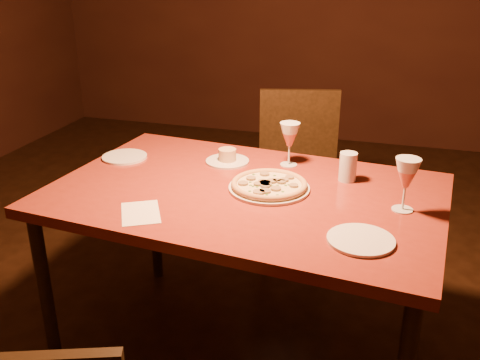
# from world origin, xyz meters

# --- Properties ---
(dining_table) EXTENTS (1.60, 1.11, 0.81)m
(dining_table) POSITION_xyz_m (-0.18, 0.26, 0.74)
(dining_table) COLOR maroon
(dining_table) RESTS_ON floor
(chair_far) EXTENTS (0.56, 0.56, 0.96)m
(chair_far) POSITION_xyz_m (-0.14, 1.27, 0.54)
(chair_far) COLOR black
(chair_far) RESTS_ON floor
(pizza_plate) EXTENTS (0.32, 0.32, 0.03)m
(pizza_plate) POSITION_xyz_m (-0.09, 0.29, 0.83)
(pizza_plate) COLOR silver
(pizza_plate) RESTS_ON dining_table
(ramekin_saucer) EXTENTS (0.19, 0.19, 0.06)m
(ramekin_saucer) POSITION_xyz_m (-0.34, 0.53, 0.83)
(ramekin_saucer) COLOR silver
(ramekin_saucer) RESTS_ON dining_table
(wine_glass_far) EXTENTS (0.09, 0.09, 0.19)m
(wine_glass_far) POSITION_xyz_m (-0.07, 0.58, 0.91)
(wine_glass_far) COLOR #BF604F
(wine_glass_far) RESTS_ON dining_table
(wine_glass_right) EXTENTS (0.09, 0.09, 0.20)m
(wine_glass_right) POSITION_xyz_m (0.42, 0.25, 0.91)
(wine_glass_right) COLOR #BF604F
(wine_glass_right) RESTS_ON dining_table
(water_tumbler) EXTENTS (0.07, 0.07, 0.12)m
(water_tumbler) POSITION_xyz_m (0.20, 0.47, 0.87)
(water_tumbler) COLOR #B5C0C6
(water_tumbler) RESTS_ON dining_table
(side_plate_left) EXTENTS (0.20, 0.20, 0.01)m
(side_plate_left) POSITION_xyz_m (-0.80, 0.45, 0.82)
(side_plate_left) COLOR silver
(side_plate_left) RESTS_ON dining_table
(side_plate_near) EXTENTS (0.22, 0.22, 0.01)m
(side_plate_near) POSITION_xyz_m (0.30, -0.03, 0.82)
(side_plate_near) COLOR silver
(side_plate_near) RESTS_ON dining_table
(menu_card) EXTENTS (0.21, 0.23, 0.00)m
(menu_card) POSITION_xyz_m (-0.48, -0.05, 0.81)
(menu_card) COLOR beige
(menu_card) RESTS_ON dining_table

